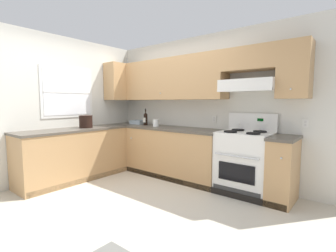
# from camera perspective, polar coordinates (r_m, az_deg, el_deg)

# --- Properties ---
(ground_plane) EXTENTS (7.04, 7.04, 0.00)m
(ground_plane) POSITION_cam_1_polar(r_m,az_deg,el_deg) (3.76, -10.99, -15.86)
(ground_plane) COLOR beige
(wall_back) EXTENTS (4.68, 0.57, 2.55)m
(wall_back) POSITION_cam_1_polar(r_m,az_deg,el_deg) (4.42, 7.49, 6.95)
(wall_back) COLOR silver
(wall_back) RESTS_ON ground_plane
(wall_left) EXTENTS (0.47, 4.00, 2.55)m
(wall_left) POSITION_cam_1_polar(r_m,az_deg,el_deg) (4.95, -21.24, 4.90)
(wall_left) COLOR silver
(wall_left) RESTS_ON ground_plane
(counter_back_run) EXTENTS (3.60, 0.65, 0.91)m
(counter_back_run) POSITION_cam_1_polar(r_m,az_deg,el_deg) (4.52, 0.79, -6.14)
(counter_back_run) COLOR tan
(counter_back_run) RESTS_ON ground_plane
(counter_left_run) EXTENTS (0.63, 1.91, 0.91)m
(counter_left_run) POSITION_cam_1_polar(r_m,az_deg,el_deg) (4.62, -21.19, -6.25)
(counter_left_run) COLOR tan
(counter_left_run) RESTS_ON ground_plane
(stove) EXTENTS (0.76, 0.62, 1.20)m
(stove) POSITION_cam_1_polar(r_m,az_deg,el_deg) (3.85, 17.51, -8.06)
(stove) COLOR white
(stove) RESTS_ON ground_plane
(wine_bottle) EXTENTS (0.08, 0.08, 0.33)m
(wine_bottle) POSITION_cam_1_polar(r_m,az_deg,el_deg) (4.93, -5.29, 1.79)
(wine_bottle) COLOR black
(wine_bottle) RESTS_ON counter_back_run
(bowl) EXTENTS (0.31, 0.21, 0.08)m
(bowl) POSITION_cam_1_polar(r_m,az_deg,el_deg) (5.20, -7.08, 0.77)
(bowl) COLOR #9EADB7
(bowl) RESTS_ON counter_back_run
(bucket) EXTENTS (0.25, 0.25, 0.22)m
(bucket) POSITION_cam_1_polar(r_m,az_deg,el_deg) (4.64, -18.77, 1.05)
(bucket) COLOR black
(bucket) RESTS_ON counter_left_run
(paper_towel_roll) EXTENTS (0.11, 0.11, 0.14)m
(paper_towel_roll) POSITION_cam_1_polar(r_m,az_deg,el_deg) (4.64, -2.91, 0.73)
(paper_towel_roll) COLOR white
(paper_towel_roll) RESTS_ON counter_back_run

